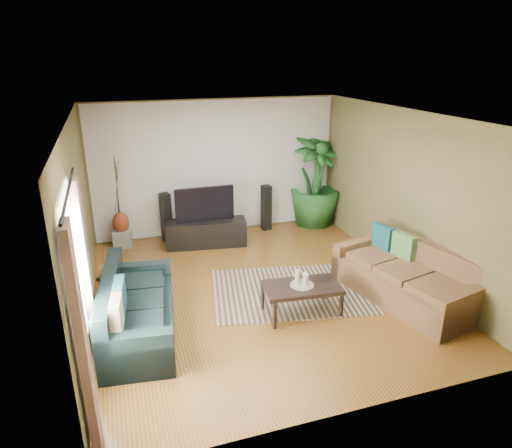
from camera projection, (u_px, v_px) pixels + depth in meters
name	position (u px, v px, depth m)	size (l,w,h in m)	color
floor	(260.00, 291.00, 7.18)	(5.50, 5.50, 0.00)	brown
ceiling	(261.00, 116.00, 6.24)	(5.50, 5.50, 0.00)	white
wall_back	(217.00, 168.00, 9.16)	(5.00, 5.00, 0.00)	brown
wall_front	(353.00, 299.00, 4.26)	(5.00, 5.00, 0.00)	brown
wall_left	(80.00, 228.00, 5.99)	(5.50, 5.50, 0.00)	brown
wall_right	(405.00, 194.00, 7.43)	(5.50, 5.50, 0.00)	brown
backwall_panel	(217.00, 168.00, 9.15)	(4.90, 4.90, 0.00)	white
window_pane	(76.00, 278.00, 4.55)	(1.80, 1.80, 0.00)	white
curtain_near	(82.00, 341.00, 3.99)	(0.08, 0.35, 2.20)	gray
curtain_far	(86.00, 269.00, 5.32)	(0.08, 0.35, 2.20)	gray
curtain_rod	(68.00, 191.00, 4.25)	(0.03, 0.03, 1.90)	black
sofa_left	(139.00, 305.00, 5.94)	(2.02, 0.86, 0.85)	black
sofa_right	(405.00, 273.00, 6.80)	(2.18, 0.98, 0.85)	brown
area_rug	(290.00, 291.00, 7.16)	(2.41, 1.71, 0.01)	tan
coffee_table	(301.00, 299.00, 6.49)	(1.08, 0.59, 0.44)	black
candle_tray	(302.00, 285.00, 6.41)	(0.33, 0.33, 0.01)	gray
candle_tall	(298.00, 277.00, 6.38)	(0.07, 0.07, 0.22)	beige
candle_mid	(306.00, 280.00, 6.36)	(0.07, 0.07, 0.17)	beige
candle_short	(305.00, 278.00, 6.46)	(0.07, 0.07, 0.14)	white
tv_stand	(206.00, 233.00, 8.79)	(1.53, 0.46, 0.51)	black
television	(205.00, 204.00, 8.60)	(1.12, 0.06, 0.66)	black
speaker_left	(166.00, 217.00, 8.92)	(0.18, 0.20, 0.99)	black
speaker_right	(266.00, 208.00, 9.52)	(0.17, 0.19, 0.96)	black
potted_plant	(315.00, 181.00, 9.67)	(1.08, 1.08, 1.93)	#194B1D
plant_pot	(313.00, 218.00, 9.96)	(0.36, 0.36, 0.28)	black
pedestal	(123.00, 238.00, 8.79)	(0.33, 0.33, 0.33)	#979794
vase	(121.00, 222.00, 8.67)	(0.31, 0.31, 0.43)	maroon
side_table	(116.00, 284.00, 6.86)	(0.47, 0.47, 0.49)	brown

